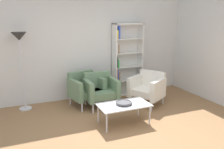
# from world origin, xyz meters

# --- Properties ---
(ground_plane) EXTENTS (8.32, 8.32, 0.00)m
(ground_plane) POSITION_xyz_m (0.00, 0.00, 0.00)
(ground_plane) COLOR olive
(plaster_back_panel) EXTENTS (6.40, 0.12, 2.90)m
(plaster_back_panel) POSITION_xyz_m (0.00, 2.46, 1.45)
(plaster_back_panel) COLOR silver
(plaster_back_panel) RESTS_ON ground_plane
(bookshelf_tall) EXTENTS (0.80, 0.30, 1.90)m
(bookshelf_tall) POSITION_xyz_m (1.07, 2.26, 0.95)
(bookshelf_tall) COLOR silver
(bookshelf_tall) RESTS_ON ground_plane
(coffee_table_low) EXTENTS (1.00, 0.56, 0.40)m
(coffee_table_low) POSITION_xyz_m (0.23, 0.58, 0.37)
(coffee_table_low) COLOR silver
(coffee_table_low) RESTS_ON ground_plane
(decorative_bowl) EXTENTS (0.32, 0.32, 0.05)m
(decorative_bowl) POSITION_xyz_m (0.23, 0.58, 0.43)
(decorative_bowl) COLOR #4C4C51
(decorative_bowl) RESTS_ON coffee_table_low
(armchair_by_bookshelf) EXTENTS (0.84, 0.80, 0.78)m
(armchair_by_bookshelf) POSITION_xyz_m (-0.16, 1.87, 0.41)
(armchair_by_bookshelf) COLOR slate
(armchair_by_bookshelf) RESTS_ON ground_plane
(armchair_near_window) EXTENTS (0.72, 0.66, 0.78)m
(armchair_near_window) POSITION_xyz_m (0.13, 1.64, 0.41)
(armchair_near_window) COLOR slate
(armchair_near_window) RESTS_ON ground_plane
(armchair_spare_guest) EXTENTS (0.91, 0.93, 0.78)m
(armchair_spare_guest) POSITION_xyz_m (1.23, 1.33, 0.41)
(armchair_spare_guest) COLOR white
(armchair_spare_guest) RESTS_ON ground_plane
(floor_lamp_torchiere) EXTENTS (0.32, 0.32, 1.74)m
(floor_lamp_torchiere) POSITION_xyz_m (-1.52, 2.13, 1.45)
(floor_lamp_torchiere) COLOR silver
(floor_lamp_torchiere) RESTS_ON ground_plane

